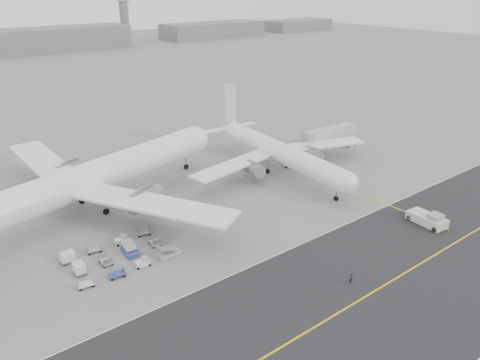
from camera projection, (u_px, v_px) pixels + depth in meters
ground at (267, 250)px, 77.38m from camera, size 700.00×700.00×0.00m
taxiway at (375, 291)px, 67.16m from camera, size 220.00×59.00×0.03m
horizon_buildings at (23, 53)px, 282.98m from camera, size 520.00×28.00×28.00m
control_tower at (125, 19)px, 319.65m from camera, size 7.00×7.00×31.25m
airliner_a at (92, 178)px, 88.98m from camera, size 63.36×61.97×22.33m
airliner_b at (278, 151)px, 107.42m from camera, size 47.53×48.20×16.62m
pushback_tug at (428, 219)px, 85.00m from camera, size 3.78×9.22×2.62m
jet_bridge at (330, 135)px, 119.97m from camera, size 17.31×3.77×6.52m
gse_cluster at (119, 259)px, 74.91m from camera, size 21.63×16.99×1.84m
stray_dolly at (208, 220)px, 86.88m from camera, size 2.57×3.25×1.75m
ground_crew_a at (351, 279)px, 68.48m from camera, size 0.67×0.50×1.68m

